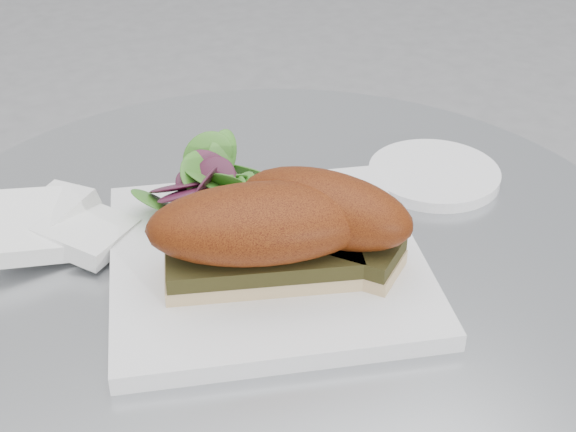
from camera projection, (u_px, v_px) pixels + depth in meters
name	position (u px, v px, depth m)	size (l,w,h in m)	color
plate	(266.00, 260.00, 0.69)	(0.26, 0.26, 0.02)	white
sandwich_left	(262.00, 232.00, 0.63)	(0.20, 0.13, 0.08)	tan
sandwich_right	(325.00, 217.00, 0.65)	(0.15, 0.16, 0.08)	tan
salad	(215.00, 188.00, 0.72)	(0.12, 0.12, 0.05)	#4C8B2D
napkin	(63.00, 237.00, 0.72)	(0.12, 0.12, 0.02)	white
saucer	(434.00, 174.00, 0.82)	(0.13, 0.13, 0.01)	white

